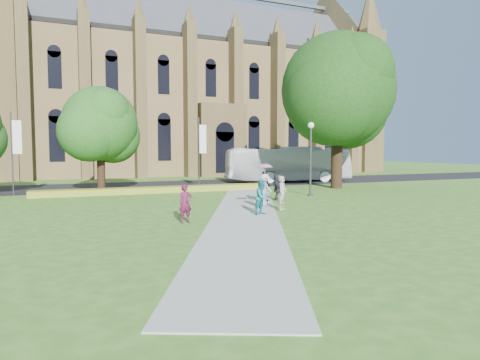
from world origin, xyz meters
name	(u,v)px	position (x,y,z in m)	size (l,w,h in m)	color
ground	(254,215)	(0.00, 0.00, 0.00)	(160.00, 160.00, 0.00)	#33681F
road	(163,185)	(0.00, 20.00, 0.01)	(160.00, 10.00, 0.02)	black
footpath	(246,212)	(0.00, 1.00, 0.02)	(3.20, 30.00, 0.04)	#B2B2A8
flower_hedge	(158,190)	(-2.00, 13.20, 0.23)	(18.00, 1.40, 0.45)	gold
cathedral	(199,82)	(10.00, 39.73, 12.98)	(52.60, 18.25, 28.00)	brown
streetlamp	(311,150)	(7.50, 6.50, 3.30)	(0.44, 0.44, 5.24)	#38383D
large_tree	(338,90)	(13.00, 11.00, 8.37)	(9.60, 9.60, 13.20)	#332114
street_tree_1	(100,124)	(-6.00, 14.50, 5.22)	(5.60, 5.60, 8.05)	#332114
banner_pole_0	(200,149)	(2.11, 15.20, 3.39)	(0.70, 0.10, 6.00)	#38383D
banner_pole_1	(14,148)	(-11.89, 15.20, 3.39)	(0.70, 0.10, 6.00)	#38383D
tour_coach	(289,164)	(12.82, 18.94, 1.82)	(3.02, 12.93, 3.60)	white
pedestrian_0	(185,203)	(-3.84, -0.98, 0.89)	(0.62, 0.41, 1.71)	#541333
pedestrian_1	(262,197)	(0.36, -0.23, 0.92)	(0.85, 0.66, 1.75)	#18747C
pedestrian_2	(264,188)	(2.71, 4.21, 0.92)	(1.13, 0.65, 1.76)	#B8B8B8
pedestrian_3	(264,186)	(2.88, 4.64, 1.00)	(1.12, 0.47, 1.91)	black
pedestrian_4	(263,193)	(1.43, 1.87, 0.88)	(0.82, 0.53, 1.67)	gray
pedestrian_5	(277,186)	(4.12, 5.18, 0.90)	(1.60, 0.51, 1.73)	#2A2D33
pedestrian_6	(282,193)	(2.06, 0.76, 0.96)	(0.67, 0.44, 1.84)	#9E9983
parasol	(265,172)	(1.61, 1.97, 2.07)	(0.82, 0.82, 0.72)	#E4A1A4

